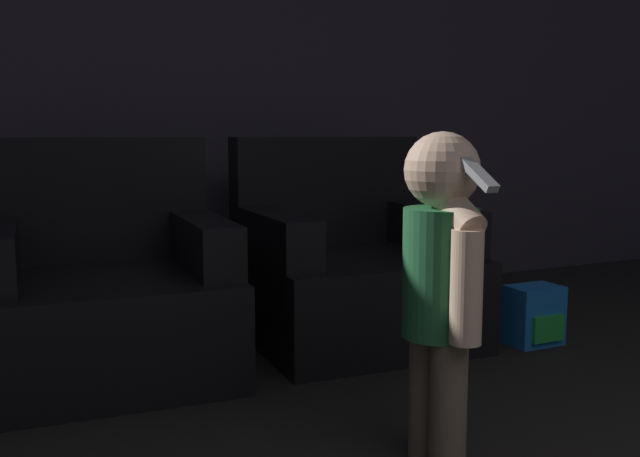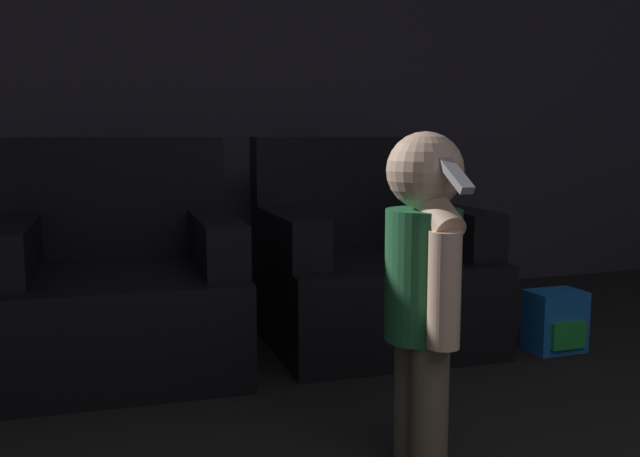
% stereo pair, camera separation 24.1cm
% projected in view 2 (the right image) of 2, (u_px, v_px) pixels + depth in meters
% --- Properties ---
extents(wall_back, '(8.40, 0.05, 2.60)m').
position_uv_depth(wall_back, '(251.00, 63.00, 3.82)').
color(wall_back, '#3D3842').
rests_on(wall_back, ground_plane).
extents(armchair_left, '(0.97, 0.92, 0.91)m').
position_uv_depth(armchair_left, '(119.00, 289.00, 2.84)').
color(armchair_left, black).
rests_on(armchair_left, ground_plane).
extents(armchair_right, '(0.96, 0.91, 0.91)m').
position_uv_depth(armchair_right, '(368.00, 272.00, 3.20)').
color(armchair_right, black).
rests_on(armchair_right, ground_plane).
extents(person_toddler, '(0.20, 0.36, 0.93)m').
position_uv_depth(person_toddler, '(424.00, 275.00, 1.90)').
color(person_toddler, brown).
rests_on(person_toddler, ground_plane).
extents(toy_backpack, '(0.23, 0.18, 0.26)m').
position_uv_depth(toy_backpack, '(556.00, 321.00, 3.03)').
color(toy_backpack, blue).
rests_on(toy_backpack, ground_plane).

